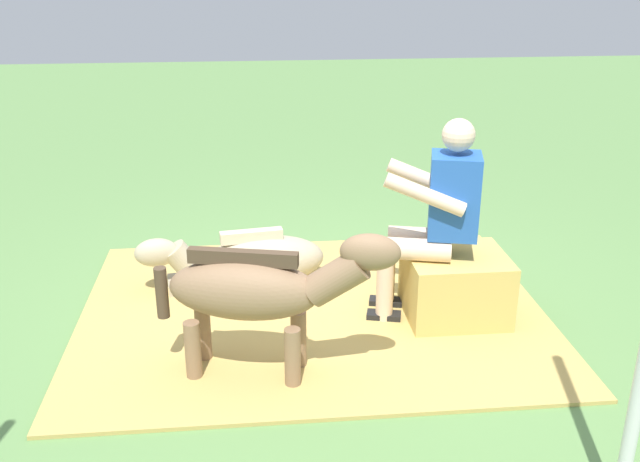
# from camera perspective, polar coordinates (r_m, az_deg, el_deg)

# --- Properties ---
(ground_plane) EXTENTS (24.00, 24.00, 0.00)m
(ground_plane) POSITION_cam_1_polar(r_m,az_deg,el_deg) (4.72, 0.18, -7.06)
(ground_plane) COLOR #608C4C
(hay_patch) EXTENTS (3.04, 2.39, 0.02)m
(hay_patch) POSITION_cam_1_polar(r_m,az_deg,el_deg) (4.79, -0.59, -6.39)
(hay_patch) COLOR tan
(hay_patch) RESTS_ON ground
(hay_bale) EXTENTS (0.63, 0.55, 0.45)m
(hay_bale) POSITION_cam_1_polar(r_m,az_deg,el_deg) (4.72, 10.72, -4.40)
(hay_bale) COLOR tan
(hay_bale) RESTS_ON ground
(person_seated) EXTENTS (0.71, 0.52, 1.33)m
(person_seated) POSITION_cam_1_polar(r_m,az_deg,el_deg) (4.51, 9.12, 1.42)
(person_seated) COLOR beige
(person_seated) RESTS_ON ground
(pony_standing) EXTENTS (1.33, 0.53, 0.89)m
(pony_standing) POSITION_cam_1_polar(r_m,az_deg,el_deg) (3.90, -4.78, -4.74)
(pony_standing) COLOR #8C6B4C
(pony_standing) RESTS_ON ground
(pony_lying) EXTENTS (1.36, 0.52, 0.42)m
(pony_lying) POSITION_cam_1_polar(r_m,az_deg,el_deg) (5.12, -5.62, -2.39)
(pony_lying) COLOR tan
(pony_lying) RESTS_ON ground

